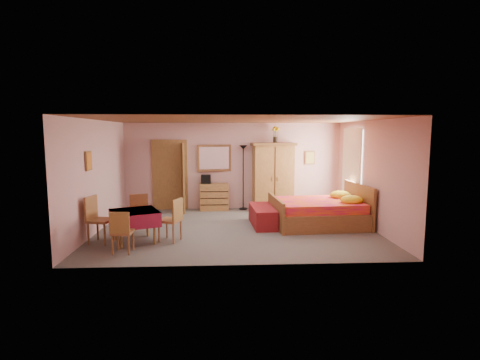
{
  "coord_description": "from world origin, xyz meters",
  "views": [
    {
      "loc": [
        -0.36,
        -8.8,
        2.29
      ],
      "look_at": [
        0.1,
        0.3,
        1.15
      ],
      "focal_mm": 28.0,
      "sensor_mm": 36.0,
      "label": 1
    }
  ],
  "objects": [
    {
      "name": "wall_back",
      "position": [
        0.0,
        2.5,
        1.3
      ],
      "size": [
        6.5,
        0.1,
        2.6
      ],
      "primitive_type": "cube",
      "color": "#CF9A96",
      "rests_on": "floor"
    },
    {
      "name": "chair_west",
      "position": [
        -2.89,
        -1.01,
        0.49
      ],
      "size": [
        0.53,
        0.53,
        0.99
      ],
      "primitive_type": "cube",
      "rotation": [
        0.0,
        0.0,
        -1.78
      ],
      "color": "brown",
      "rests_on": "floor"
    },
    {
      "name": "wall_front",
      "position": [
        0.0,
        -2.5,
        1.3
      ],
      "size": [
        6.5,
        0.1,
        2.6
      ],
      "primitive_type": "cube",
      "color": "#CF9A96",
      "rests_on": "floor"
    },
    {
      "name": "chair_north",
      "position": [
        -2.22,
        -0.37,
        0.45
      ],
      "size": [
        0.5,
        0.5,
        0.9
      ],
      "primitive_type": "cube",
      "rotation": [
        0.0,
        0.0,
        3.39
      ],
      "color": "#985F33",
      "rests_on": "floor"
    },
    {
      "name": "wardrobe",
      "position": [
        1.18,
        2.2,
        1.01
      ],
      "size": [
        1.33,
        0.75,
        2.01
      ],
      "primitive_type": "cube",
      "rotation": [
        0.0,
        0.0,
        0.07
      ],
      "color": "#AC773A",
      "rests_on": "floor"
    },
    {
      "name": "wall_left",
      "position": [
        -3.25,
        0.0,
        1.3
      ],
      "size": [
        0.1,
        5.0,
        2.6
      ],
      "primitive_type": "cube",
      "color": "#CF9A96",
      "rests_on": "floor"
    },
    {
      "name": "picture_left",
      "position": [
        -3.22,
        -0.6,
        1.7
      ],
      "size": [
        0.04,
        0.32,
        0.42
      ],
      "primitive_type": "cube",
      "color": "orange",
      "rests_on": "wall_left"
    },
    {
      "name": "wall_mirror",
      "position": [
        -0.57,
        2.47,
        1.55
      ],
      "size": [
        1.02,
        0.14,
        0.81
      ],
      "primitive_type": "cube",
      "rotation": [
        0.0,
        0.0,
        0.09
      ],
      "color": "white",
      "rests_on": "wall_back"
    },
    {
      "name": "bed",
      "position": [
        2.04,
        0.26,
        0.52
      ],
      "size": [
        2.33,
        1.89,
        1.03
      ],
      "primitive_type": "cube",
      "rotation": [
        0.0,
        0.0,
        0.06
      ],
      "color": "#D31456",
      "rests_on": "floor"
    },
    {
      "name": "ceiling",
      "position": [
        0.0,
        0.0,
        2.6
      ],
      "size": [
        6.5,
        6.5,
        0.0
      ],
      "primitive_type": "plane",
      "rotation": [
        3.14,
        0.0,
        0.0
      ],
      "color": "brown",
      "rests_on": "wall_back"
    },
    {
      "name": "chair_east",
      "position": [
        -1.46,
        -0.94,
        0.46
      ],
      "size": [
        0.54,
        0.54,
        0.92
      ],
      "primitive_type": "cube",
      "rotation": [
        0.0,
        0.0,
        1.2
      ],
      "color": "#AC6B3A",
      "rests_on": "floor"
    },
    {
      "name": "chest_of_drawers",
      "position": [
        -0.57,
        2.26,
        0.4
      ],
      "size": [
        0.85,
        0.43,
        0.8
      ],
      "primitive_type": "cube",
      "rotation": [
        0.0,
        0.0,
        0.01
      ],
      "color": "#A16A36",
      "rests_on": "floor"
    },
    {
      "name": "stereo",
      "position": [
        -0.82,
        2.31,
        0.93
      ],
      "size": [
        0.29,
        0.21,
        0.26
      ],
      "primitive_type": "cube",
      "rotation": [
        0.0,
        0.0,
        -0.03
      ],
      "color": "black",
      "rests_on": "chest_of_drawers"
    },
    {
      "name": "dining_table",
      "position": [
        -2.19,
        -1.0,
        0.34
      ],
      "size": [
        1.21,
        1.21,
        0.68
      ],
      "primitive_type": "cube",
      "rotation": [
        0.0,
        0.0,
        0.4
      ],
      "color": "maroon",
      "rests_on": "floor"
    },
    {
      "name": "floor",
      "position": [
        0.0,
        0.0,
        0.0
      ],
      "size": [
        6.5,
        6.5,
        0.0
      ],
      "primitive_type": "plane",
      "color": "#67615A",
      "rests_on": "ground"
    },
    {
      "name": "sunflower_vase",
      "position": [
        1.25,
        2.26,
        2.25
      ],
      "size": [
        0.2,
        0.2,
        0.49
      ],
      "primitive_type": "cube",
      "rotation": [
        0.0,
        0.0,
        0.05
      ],
      "color": "gold",
      "rests_on": "wardrobe"
    },
    {
      "name": "floor_lamp",
      "position": [
        0.3,
        2.32,
        0.97
      ],
      "size": [
        0.3,
        0.3,
        1.94
      ],
      "primitive_type": "cube",
      "rotation": [
        0.0,
        0.0,
        0.26
      ],
      "color": "black",
      "rests_on": "floor"
    },
    {
      "name": "bench",
      "position": [
        0.67,
        0.32,
        0.24
      ],
      "size": [
        0.6,
        1.44,
        0.47
      ],
      "primitive_type": "cube",
      "rotation": [
        0.0,
        0.0,
        0.05
      ],
      "color": "maroon",
      "rests_on": "floor"
    },
    {
      "name": "wall_right",
      "position": [
        3.25,
        0.0,
        1.3
      ],
      "size": [
        0.1,
        5.0,
        2.6
      ],
      "primitive_type": "cube",
      "color": "#CF9A96",
      "rests_on": "floor"
    },
    {
      "name": "picture_back",
      "position": [
        2.35,
        2.47,
        1.55
      ],
      "size": [
        0.3,
        0.04,
        0.4
      ],
      "primitive_type": "cube",
      "color": "#D8BF59",
      "rests_on": "wall_back"
    },
    {
      "name": "chair_south",
      "position": [
        -2.26,
        -1.69,
        0.42
      ],
      "size": [
        0.4,
        0.4,
        0.83
      ],
      "primitive_type": "cube",
      "rotation": [
        0.0,
        0.0,
        -0.05
      ],
      "color": "#9B6134",
      "rests_on": "floor"
    },
    {
      "name": "doorway",
      "position": [
        -1.9,
        2.47,
        1.02
      ],
      "size": [
        1.06,
        0.12,
        2.15
      ],
      "primitive_type": "cube",
      "color": "#9E6B35",
      "rests_on": "floor"
    },
    {
      "name": "window",
      "position": [
        3.21,
        1.2,
        1.45
      ],
      "size": [
        0.08,
        1.4,
        1.95
      ],
      "primitive_type": "cube",
      "color": "white",
      "rests_on": "wall_right"
    }
  ]
}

